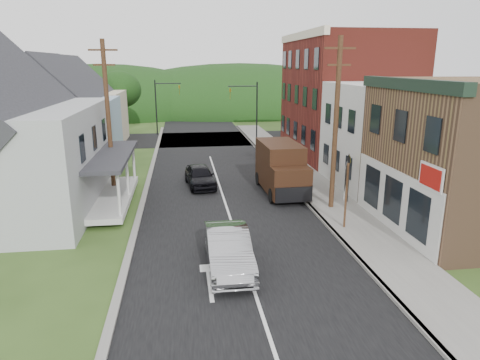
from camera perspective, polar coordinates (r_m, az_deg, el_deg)
name	(u,v)px	position (r m, az deg, el deg)	size (l,w,h in m)	color
ground	(237,240)	(19.40, -0.36, -8.00)	(120.00, 120.00, 0.00)	#2D4719
road	(218,181)	(28.80, -2.95, -0.19)	(9.00, 90.00, 0.02)	black
cross_road	(204,139)	(45.38, -4.81, 5.47)	(60.00, 9.00, 0.02)	black
sidewalk_right	(312,185)	(28.00, 9.53, -0.68)	(2.80, 55.00, 0.15)	slate
curb_right	(291,186)	(27.63, 6.86, -0.79)	(0.20, 55.00, 0.15)	slate
curb_left	(145,192)	(26.88, -12.50, -1.55)	(0.30, 55.00, 0.12)	slate
storefront_tan	(479,157)	(22.68, 29.25, 2.73)	(8.00, 8.00, 7.00)	brown
storefront_white	(399,136)	(28.95, 20.42, 5.53)	(8.00, 7.00, 6.50)	silver
storefront_red	(345,97)	(37.34, 13.82, 10.73)	(8.00, 12.00, 10.00)	maroon
house_blue	(68,117)	(35.97, -21.97, 7.82)	(7.14, 8.16, 7.28)	#91AFC5
house_cream	(86,106)	(44.81, -19.89, 9.27)	(7.14, 8.16, 7.28)	beige
utility_pole_right	(336,124)	(22.80, 12.65, 7.32)	(1.60, 0.26, 9.00)	#472D19
utility_pole_left	(108,117)	(26.19, -17.16, 8.00)	(1.60, 0.26, 9.00)	#472D19
traffic_signal_right	(250,106)	(41.88, 1.31, 9.89)	(2.87, 0.20, 6.00)	black
traffic_signal_left	(162,101)	(48.37, -10.33, 10.37)	(2.87, 0.20, 6.00)	black
tree_left_d	(119,90)	(50.20, -15.79, 11.51)	(4.80, 4.80, 6.94)	#382616
forested_ridge	(195,111)	(73.11, -6.04, 9.14)	(90.00, 30.00, 16.00)	black
silver_sedan	(228,250)	(16.60, -1.56, -9.28)	(1.62, 4.64, 1.53)	#A0A0A4
dark_sedan	(200,176)	(27.51, -5.36, 0.52)	(1.64, 4.09, 1.39)	black
delivery_van	(281,168)	(25.99, 5.53, 1.54)	(2.37, 5.47, 3.03)	black
route_sign_cluster	(346,186)	(20.43, 13.93, -0.80)	(0.78, 1.65, 3.11)	#472D19
warning_sign	(349,171)	(24.38, 14.29, 1.15)	(0.14, 0.76, 2.76)	black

